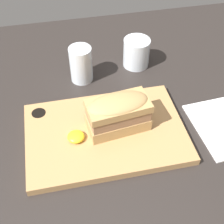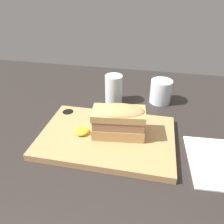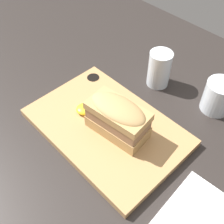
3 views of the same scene
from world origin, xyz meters
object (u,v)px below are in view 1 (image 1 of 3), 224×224
Objects in this scene: water_glass at (81,66)px; serving_board at (105,133)px; wine_glass at (136,54)px; sandwich at (118,112)px.

serving_board is at bearing -83.87° from water_glass.
wine_glass is at bearing 11.32° from water_glass.
water_glass reaches higher than serving_board.
water_glass is (-5.45, 20.94, -2.29)cm from sandwich.
water_glass reaches higher than wine_glass.
sandwich reaches higher than water_glass.
wine_glass is at bearing 60.54° from serving_board.
wine_glass is (16.30, 3.26, -0.66)cm from water_glass.
serving_board is 2.50× the size of sandwich.
water_glass is 16.64cm from wine_glass.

